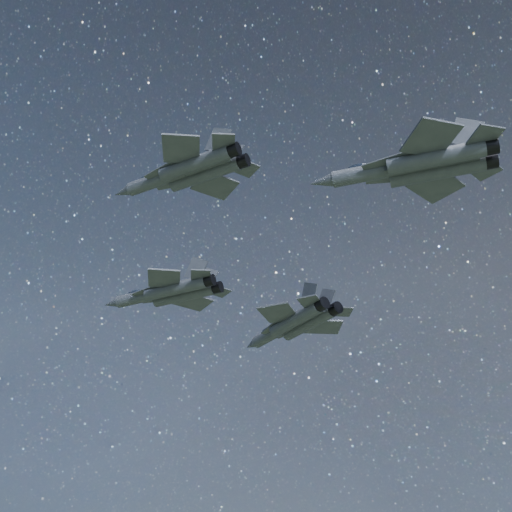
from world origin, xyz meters
The scene contains 4 objects.
jet_lead centered at (-11.79, 7.21, 156.24)m, with size 18.71×13.06×4.71m.
jet_left centered at (0.78, 18.24, 153.03)m, with size 19.34×12.75×4.95m.
jet_right centered at (5.25, -11.24, 156.60)m, with size 15.87×11.18×4.01m.
jet_slot centered at (24.37, 0.68, 157.38)m, with size 19.27×13.13×4.84m.
Camera 1 is at (34.64, -46.54, 119.48)m, focal length 42.00 mm.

